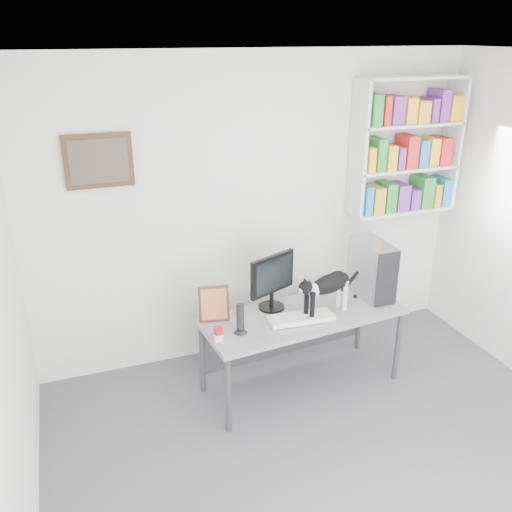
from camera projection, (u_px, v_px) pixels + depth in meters
name	position (u px, v px, depth m)	size (l,w,h in m)	color
room	(378.00, 312.00, 3.06)	(4.01, 4.01, 2.70)	#4C4B50
bookshelf	(406.00, 146.00, 4.92)	(1.03, 0.28, 1.24)	silver
wall_art	(99.00, 161.00, 4.15)	(0.52, 0.04, 0.42)	#452C16
desk	(302.00, 350.00, 4.54)	(1.66, 0.65, 0.69)	slate
monitor	(272.00, 282.00, 4.40)	(0.45, 0.22, 0.48)	black
keyboard	(301.00, 318.00, 4.30)	(0.53, 0.20, 0.04)	silver
pc_tower	(372.00, 268.00, 4.65)	(0.22, 0.49, 0.49)	silver
speaker	(240.00, 318.00, 4.08)	(0.11, 0.11, 0.25)	black
leaning_print	(214.00, 303.00, 4.26)	(0.24, 0.10, 0.30)	#452C16
soup_can	(218.00, 334.00, 4.01)	(0.07, 0.07, 0.11)	red
cat	(328.00, 294.00, 4.33)	(0.59, 0.16, 0.36)	black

